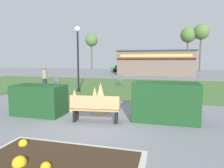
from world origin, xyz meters
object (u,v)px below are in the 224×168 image
object	(u,v)px
lamppost_mid	(78,51)
trash_bin	(183,108)
tree_left_bg	(92,40)
tree_right_bg	(201,32)
person_strolling	(45,78)
cafe_chair_east	(121,79)
tree_center_bg	(188,35)
food_kiosk	(155,63)
park_bench	(95,108)
cafe_chair_west	(57,81)
parked_car_west_slot	(123,68)

from	to	relation	value
lamppost_mid	trash_bin	size ratio (longest dim) A/B	5.15
tree_left_bg	tree_right_bg	xyz separation A→B (m)	(21.99, -2.51, 0.68)
person_strolling	cafe_chair_east	bearing A→B (deg)	-164.39
tree_center_bg	cafe_chair_east	bearing A→B (deg)	-107.62
cafe_chair_east	tree_center_bg	xyz separation A→B (m)	(7.56, 23.80, 6.10)
food_kiosk	cafe_chair_east	size ratio (longest dim) A/B	11.65
park_bench	lamppost_mid	xyz separation A→B (m)	(-3.36, 6.06, 2.24)
cafe_chair_west	tree_center_bg	distance (m)	29.65
park_bench	food_kiosk	distance (m)	22.07
lamppost_mid	food_kiosk	world-z (taller)	lamppost_mid
trash_bin	parked_car_west_slot	world-z (taller)	parked_car_west_slot
trash_bin	parked_car_west_slot	distance (m)	28.36
lamppost_mid	trash_bin	distance (m)	8.34
park_bench	person_strolling	bearing A→B (deg)	134.74
parked_car_west_slot	tree_left_bg	xyz separation A→B (m)	(-8.68, 7.52, 5.75)
trash_bin	tree_right_bg	distance (m)	33.38
lamppost_mid	cafe_chair_west	world-z (taller)	lamppost_mid
food_kiosk	person_strolling	size ratio (longest dim) A/B	6.13
person_strolling	tree_left_bg	world-z (taller)	tree_left_bg
cafe_chair_west	cafe_chair_east	size ratio (longest dim) A/B	1.00
food_kiosk	cafe_chair_west	size ratio (longest dim) A/B	11.65
trash_bin	tree_left_bg	distance (m)	38.96
lamppost_mid	tree_center_bg	world-z (taller)	tree_center_bg
cafe_chair_west	tree_right_bg	distance (m)	30.36
cafe_chair_west	tree_center_bg	bearing A→B (deg)	65.61
cafe_chair_west	parked_car_west_slot	size ratio (longest dim) A/B	0.21
park_bench	person_strolling	distance (m)	8.29
cafe_chair_east	tree_left_bg	size ratio (longest dim) A/B	0.11
park_bench	lamppost_mid	size ratio (longest dim) A/B	0.40
trash_bin	parked_car_west_slot	xyz separation A→B (m)	(-7.87, 27.25, 0.22)
lamppost_mid	food_kiosk	size ratio (longest dim) A/B	0.42
park_bench	tree_left_bg	distance (m)	38.84
tree_right_bg	lamppost_mid	bearing A→B (deg)	-113.30
person_strolling	food_kiosk	bearing A→B (deg)	-139.34
park_bench	cafe_chair_west	world-z (taller)	park_bench
cafe_chair_west	tree_left_bg	world-z (taller)	tree_left_bg
food_kiosk	cafe_chair_east	world-z (taller)	food_kiosk
lamppost_mid	tree_left_bg	size ratio (longest dim) A/B	0.55
park_bench	trash_bin	size ratio (longest dim) A/B	2.08
trash_bin	parked_car_west_slot	bearing A→B (deg)	106.10
cafe_chair_west	tree_left_bg	size ratio (longest dim) A/B	0.11
tree_center_bg	parked_car_west_slot	bearing A→B (deg)	-154.23
trash_bin	cafe_chair_east	world-z (taller)	cafe_chair_east
park_bench	cafe_chair_west	xyz separation A→B (m)	(-5.72, 7.34, 0.05)
trash_bin	tree_right_bg	world-z (taller)	tree_right_bg
food_kiosk	parked_car_west_slot	bearing A→B (deg)	132.60
park_bench	tree_right_bg	bearing A→B (deg)	75.85
trash_bin	tree_left_bg	bearing A→B (deg)	115.45
food_kiosk	person_strolling	xyz separation A→B (m)	(-6.81, -16.13, -0.87)
park_bench	cafe_chair_east	distance (m)	10.06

